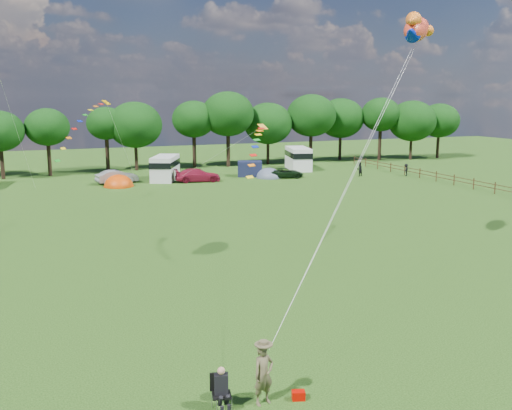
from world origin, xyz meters
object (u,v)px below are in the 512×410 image
object	(u,v)px
tent_greyblue	(269,178)
kite_flyer	(264,374)
car_c	(198,175)
camp_chair	(221,384)
walker_a	(359,169)
tent_orange	(119,186)
car_d	(286,173)
walker_b	(406,170)
campervan_d	(298,158)
fish_kite	(416,29)
campervan_c	(165,167)
car_b	(117,177)

from	to	relation	value
tent_greyblue	kite_flyer	xyz separation A→B (m)	(-19.83, -47.03, 0.98)
car_c	tent_greyblue	xyz separation A→B (m)	(8.85, -0.01, -0.73)
camp_chair	walker_a	bearing A→B (deg)	67.54
tent_orange	kite_flyer	world-z (taller)	kite_flyer
car_d	camp_chair	distance (m)	51.46
car_c	walker_b	world-z (taller)	same
car_c	tent_orange	size ratio (longest dim) A/B	1.40
car_d	tent_orange	distance (m)	19.61
campervan_d	tent_greyblue	xyz separation A→B (m)	(-6.54, -5.59, -1.56)
kite_flyer	walker_a	xyz separation A→B (m)	(30.58, 44.16, -0.13)
fish_kite	walker_b	world-z (taller)	fish_kite
tent_greyblue	walker_a	size ratio (longest dim) A/B	1.97
walker_a	walker_b	size ratio (longest dim) A/B	1.16
tent_greyblue	walker_b	bearing A→B (deg)	-16.02
campervan_c	campervan_d	bearing A→B (deg)	-56.60
walker_b	tent_greyblue	bearing A→B (deg)	-50.79
campervan_d	walker_b	distance (m)	14.17
tent_greyblue	campervan_d	bearing A→B (deg)	40.52
car_d	fish_kite	xyz separation A→B (m)	(-7.72, -34.31, 12.79)
tent_greyblue	walker_b	world-z (taller)	walker_b
fish_kite	walker_b	bearing A→B (deg)	10.96
campervan_c	walker_a	size ratio (longest dim) A/B	3.60
walker_a	car_b	bearing A→B (deg)	-25.17
walker_a	camp_chair	bearing A→B (deg)	38.73
campervan_d	campervan_c	bearing A→B (deg)	112.95
fish_kite	camp_chair	bearing A→B (deg)	174.46
tent_greyblue	fish_kite	bearing A→B (deg)	-99.54
walker_b	kite_flyer	bearing A→B (deg)	14.78
car_d	campervan_c	world-z (taller)	campervan_c
campervan_c	walker_a	xyz separation A→B (m)	(22.77, -5.44, -0.65)
car_c	kite_flyer	world-z (taller)	kite_flyer
car_c	camp_chair	bearing A→B (deg)	173.71
campervan_c	tent_orange	bearing A→B (deg)	140.05
camp_chair	walker_b	bearing A→B (deg)	61.92
campervan_c	tent_orange	world-z (taller)	campervan_c
kite_flyer	walker_b	distance (m)	55.66
tent_greyblue	car_d	bearing A→B (deg)	-24.66
walker_a	car_c	bearing A→B (deg)	-23.64
campervan_d	tent_orange	bearing A→B (deg)	117.16
car_b	walker_b	size ratio (longest dim) A/B	2.86
car_c	kite_flyer	size ratio (longest dim) A/B	2.49
campervan_c	camp_chair	distance (m)	50.27
kite_flyer	camp_chair	bearing A→B (deg)	159.34
car_d	fish_kite	size ratio (longest dim) A/B	1.23
car_b	walker_b	xyz separation A→B (m)	(33.92, -6.76, -0.01)
car_b	campervan_d	distance (m)	24.45
campervan_d	walker_a	world-z (taller)	campervan_d
car_b	car_c	size ratio (longest dim) A/B	0.86
campervan_c	car_b	bearing A→B (deg)	119.04
car_b	tent_greyblue	world-z (taller)	car_b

